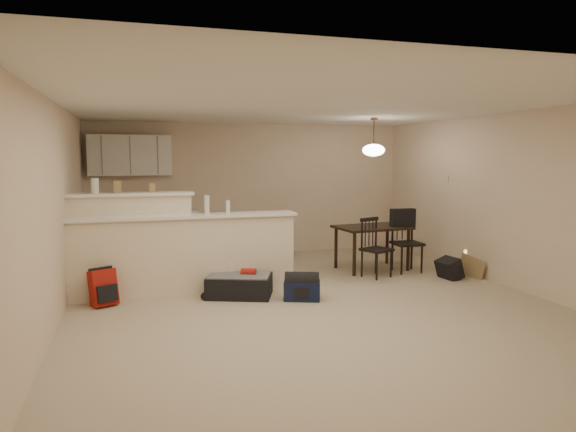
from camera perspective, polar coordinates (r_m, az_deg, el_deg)
name	(u,v)px	position (r m, az deg, el deg)	size (l,w,h in m)	color
room	(311,206)	(6.50, 2.61, 1.10)	(7.00, 7.02, 2.50)	#B8A78D
breakfast_bar	(166,250)	(7.21, -13.41, -3.67)	(3.08, 0.58, 1.39)	beige
upper_cabinets	(130,155)	(9.43, -17.13, 6.47)	(1.40, 0.34, 0.70)	white
kitchen_counter	(145,238)	(9.41, -15.62, -2.34)	(1.80, 0.60, 0.90)	white
thermostat	(446,179)	(9.22, 17.17, 3.99)	(0.02, 0.12, 0.12)	beige
jar	(95,186)	(7.26, -20.66, 3.16)	(0.10, 0.10, 0.20)	silver
cereal_box	(118,187)	(7.25, -18.40, 3.08)	(0.10, 0.07, 0.16)	#967B4D
small_box	(152,188)	(7.25, -14.84, 3.04)	(0.08, 0.06, 0.12)	#967B4D
bottle_a	(207,205)	(7.10, -9.00, 1.25)	(0.07, 0.07, 0.26)	silver
bottle_b	(228,207)	(7.15, -6.70, 1.00)	(0.06, 0.06, 0.18)	silver
dining_table	(372,231)	(8.62, 9.32, -1.70)	(1.24, 0.89, 0.73)	black
pendant_lamp	(374,150)	(8.53, 9.49, 7.29)	(0.36, 0.36, 0.62)	brown
dining_chair_near	(377,248)	(8.12, 9.83, -3.51)	(0.40, 0.38, 0.92)	black
dining_chair_far	(407,242)	(8.57, 13.11, -2.79)	(0.44, 0.42, 1.00)	black
suitcase	(240,286)	(7.00, -5.41, -7.74)	(0.84, 0.55, 0.29)	black
red_backpack	(103,288)	(6.93, -19.84, -7.51)	(0.30, 0.19, 0.46)	#A61A12
navy_duffel	(302,290)	(6.80, 1.57, -8.26)	(0.47, 0.26, 0.26)	#111835
black_daypack	(449,269)	(8.32, 17.48, -5.63)	(0.35, 0.25, 0.31)	black
cardboard_sheet	(472,267)	(8.51, 19.75, -5.38)	(0.43, 0.02, 0.33)	#967B4D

